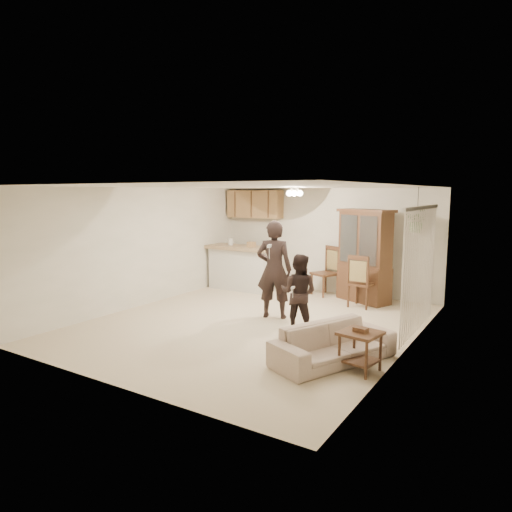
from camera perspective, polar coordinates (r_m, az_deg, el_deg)
The scene contains 23 objects.
floor at distance 8.51m, azimuth -0.31°, elevation -8.39°, with size 6.50×6.50×0.00m, color #C7AF96.
ceiling at distance 8.17m, azimuth -0.32°, elevation 8.68°, with size 5.50×6.50×0.02m, color silver.
wall_back at distance 11.11m, azimuth 8.69°, elevation 1.94°, with size 5.50×0.02×2.50m, color silver.
wall_front at distance 5.81m, azimuth -17.76°, elevation -3.79°, with size 5.50×0.02×2.50m, color silver.
wall_left at distance 9.98m, azimuth -13.78°, elevation 1.13°, with size 0.02×6.50×2.50m, color silver.
wall_right at distance 7.18m, azimuth 18.57°, elevation -1.64°, with size 0.02×6.50×2.50m, color silver.
breakfast_bar at distance 11.31m, azimuth -1.87°, elevation -1.71°, with size 1.60×0.55×1.00m, color silver.
bar_top at distance 11.23m, azimuth -1.88°, elevation 1.06°, with size 1.75×0.70×0.08m, color #9E8A5F.
upper_cabinets at distance 11.78m, azimuth -0.14°, elevation 6.50°, with size 1.50×0.34×0.70m, color #8A603C.
vertical_blinds at distance 8.08m, azimuth 19.75°, elevation -1.74°, with size 0.06×2.30×2.10m, color silver, non-canonical shape.
ceiling_fixture at distance 9.11m, azimuth 4.83°, elevation 7.95°, with size 0.36×0.36×0.20m, color #FFE7BF, non-canonical shape.
hanging_plant at distance 9.55m, azimuth 19.49°, elevation 4.22°, with size 0.43×0.37×0.48m, color #295120.
plant_cord at distance 9.53m, azimuth 19.59°, elevation 6.17°, with size 0.01×0.01×0.65m, color black.
sofa at distance 6.64m, azimuth 9.69°, elevation -9.95°, with size 1.87×0.73×0.73m, color beige.
adult at distance 8.71m, azimuth 2.28°, elevation -1.94°, with size 0.66×0.43×1.80m, color black.
child at distance 7.92m, azimuth 5.35°, elevation -4.63°, with size 0.66×0.51×1.35m, color black.
china_hutch at distance 10.26m, azimuth 13.41°, elevation -0.06°, with size 1.38×0.97×2.04m.
side_table at distance 6.41m, azimuth 12.87°, elevation -11.47°, with size 0.57×0.57×0.61m.
chair_bar at distance 11.49m, azimuth -0.64°, elevation -2.71°, with size 0.57×0.57×0.97m.
chair_hutch_left at distance 10.83m, azimuth 8.56°, elevation -3.17°, with size 0.68×0.68×1.15m.
chair_hutch_right at distance 9.88m, azimuth 13.04°, elevation -4.43°, with size 0.53×0.53×1.11m.
controller_adult at distance 8.21m, azimuth 1.67°, elevation 1.25°, with size 0.05×0.16×0.05m, color silver.
controller_child at distance 7.59m, azimuth 4.63°, elevation -3.97°, with size 0.04×0.12×0.04m, color silver.
Camera 1 is at (4.37, -6.90, 2.39)m, focal length 32.00 mm.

